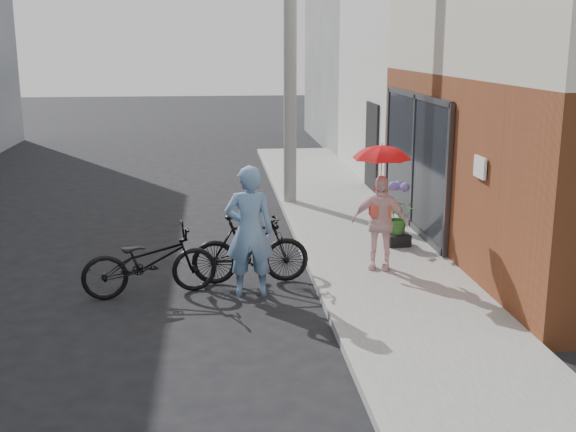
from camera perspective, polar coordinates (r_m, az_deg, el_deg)
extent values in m
plane|color=black|center=(10.10, -2.44, -6.88)|extent=(80.00, 80.00, 0.00)
cube|color=gray|center=(12.25, 6.82, -2.96)|extent=(2.20, 24.00, 0.12)
cube|color=#9E9E99|center=(12.06, 1.43, -3.14)|extent=(0.12, 24.00, 0.12)
cube|color=black|center=(13.65, 9.95, 4.23)|extent=(0.06, 3.80, 2.40)
cube|color=white|center=(10.48, 14.93, 3.74)|extent=(0.04, 0.40, 0.30)
cube|color=silver|center=(20.01, 17.30, 12.91)|extent=(8.00, 6.00, 7.00)
cube|color=slate|center=(26.60, 11.30, 13.27)|extent=(8.00, 8.00, 7.00)
cylinder|color=#9E9E99|center=(15.54, 0.17, 13.48)|extent=(0.28, 0.28, 7.00)
imported|color=#688FB9|center=(10.14, -3.07, -1.22)|extent=(0.70, 0.48, 1.88)
imported|color=black|center=(10.44, -10.87, -3.53)|extent=(2.01, 1.04, 1.00)
imported|color=black|center=(10.77, -2.99, -2.63)|extent=(1.76, 0.54, 1.05)
imported|color=silver|center=(11.10, 7.25, -0.50)|extent=(0.92, 0.61, 1.46)
imported|color=red|center=(10.89, 7.43, 5.12)|extent=(0.85, 0.85, 0.74)
cube|color=black|center=(12.57, 8.65, -1.84)|extent=(0.40, 0.40, 0.20)
imported|color=#386D2B|center=(12.47, 8.71, -0.08)|extent=(0.53, 0.46, 0.59)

